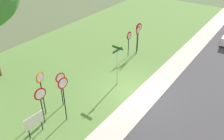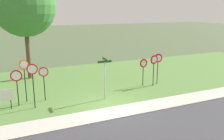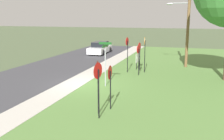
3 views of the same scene
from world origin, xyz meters
name	(u,v)px [view 2 (image 2 of 3)]	position (x,y,z in m)	size (l,w,h in m)	color
ground_plane	(112,107)	(0.00, 0.00, 0.00)	(160.00, 160.00, 0.00)	#4C5B3D
sidewalk_strip	(118,112)	(0.00, -0.80, 0.03)	(44.00, 1.60, 0.06)	#BCB7AD
grass_median	(83,82)	(0.00, 6.00, 0.02)	(44.00, 12.00, 0.04)	#567F3D
stop_sign_near_left	(44,77)	(-3.56, 2.80, 1.65)	(0.62, 0.13, 2.26)	black
stop_sign_near_right	(33,77)	(-4.34, 1.75, 2.00)	(0.64, 0.11, 2.75)	black
stop_sign_far_left	(24,73)	(-4.69, 3.05, 1.99)	(0.60, 0.13, 2.77)	black
stop_sign_far_center	(17,80)	(-5.21, 2.55, 1.69)	(0.70, 0.12, 2.28)	black
yield_sign_near_left	(154,63)	(4.69, 2.60, 1.84)	(0.69, 0.12, 2.42)	black
yield_sign_near_right	(144,66)	(3.98, 2.96, 1.61)	(0.67, 0.10, 2.13)	black
yield_sign_far_left	(158,62)	(5.22, 2.82, 1.87)	(0.69, 0.17, 2.46)	black
street_name_post	(105,75)	(0.11, 1.44, 1.71)	(0.96, 0.82, 2.79)	#9EA0A8
notice_board	(3,96)	(-6.04, 2.26, 0.87)	(1.10, 0.10, 1.25)	black
oak_tree_left	(24,5)	(-3.83, 8.91, 6.16)	(5.14, 5.14, 8.70)	brown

